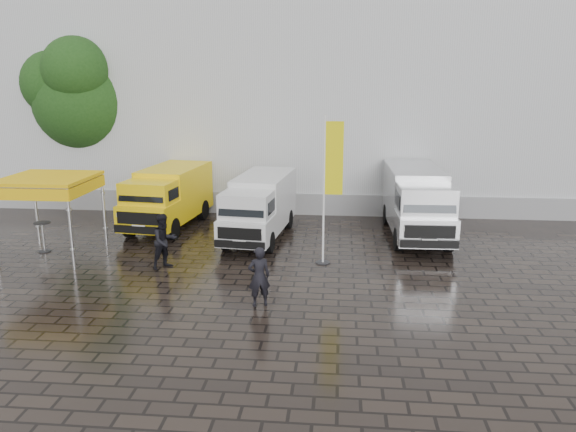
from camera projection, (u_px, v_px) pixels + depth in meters
The scene contains 13 objects.
ground at pixel (325, 272), 18.72m from camera, with size 120.00×120.00×0.00m, color black.
exhibition_hall at pixel (369, 82), 32.52m from camera, with size 44.00×16.00×12.00m, color silver.
hall_plinth at pixel (373, 206), 26.09m from camera, with size 44.00×0.15×1.00m, color gray.
van_yellow at pixel (168, 199), 24.00m from camera, with size 2.10×5.45×2.52m, color yellow, non-canonical shape.
van_white at pixel (259, 208), 22.41m from camera, with size 1.89×5.67×2.46m, color silver, non-canonical shape.
van_silver at pixel (416, 204), 22.61m from camera, with size 2.09×6.26×2.71m, color #B8B9BD, non-canonical shape.
canopy_tent at pixel (48, 183), 19.79m from camera, with size 2.91×2.91×2.92m.
flagpole at pixel (329, 182), 18.93m from camera, with size 0.88×0.50×5.13m.
tree at pixel (82, 95), 27.32m from camera, with size 4.72×4.72×8.46m.
cocktail_table at pixel (43, 237), 20.80m from camera, with size 0.60×0.60×1.13m, color black.
wheelie_bin at pixel (446, 211), 25.20m from camera, with size 0.58×0.58×0.96m, color black.
person_front at pixel (259, 277), 15.82m from camera, with size 0.64×0.42×1.74m, color black.
person_tent at pixel (164, 241), 18.95m from camera, with size 0.92×0.72×1.89m, color black.
Camera 1 is at (0.42, -17.73, 6.39)m, focal length 35.00 mm.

